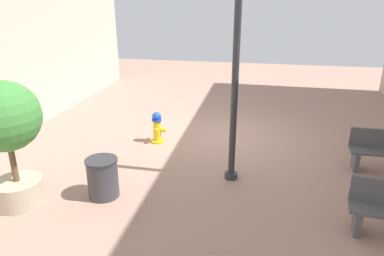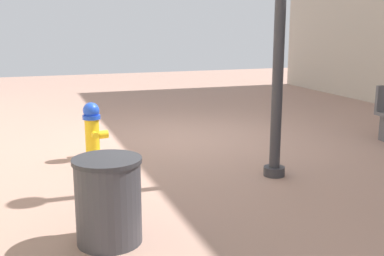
{
  "view_description": "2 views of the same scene",
  "coord_description": "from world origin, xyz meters",
  "px_view_note": "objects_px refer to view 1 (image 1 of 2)",
  "views": [
    {
      "loc": [
        -0.91,
        9.24,
        3.74
      ],
      "look_at": [
        0.65,
        1.48,
        0.76
      ],
      "focal_mm": 33.13,
      "sensor_mm": 36.0,
      "label": 1
    },
    {
      "loc": [
        2.63,
        7.66,
        1.96
      ],
      "look_at": [
        0.38,
        1.3,
        0.48
      ],
      "focal_mm": 44.34,
      "sensor_mm": 36.0,
      "label": 2
    }
  ],
  "objects_px": {
    "fire_hydrant": "(157,127)",
    "trash_bin": "(103,178)",
    "street_lamp": "(236,56)",
    "planter_tree": "(7,129)"
  },
  "relations": [
    {
      "from": "fire_hydrant",
      "to": "trash_bin",
      "type": "bearing_deg",
      "value": 84.96
    },
    {
      "from": "fire_hydrant",
      "to": "street_lamp",
      "type": "relative_size",
      "value": 0.2
    },
    {
      "from": "fire_hydrant",
      "to": "planter_tree",
      "type": "height_order",
      "value": "planter_tree"
    },
    {
      "from": "fire_hydrant",
      "to": "planter_tree",
      "type": "distance_m",
      "value": 3.97
    },
    {
      "from": "street_lamp",
      "to": "trash_bin",
      "type": "relative_size",
      "value": 5.39
    },
    {
      "from": "fire_hydrant",
      "to": "trash_bin",
      "type": "xyz_separation_m",
      "value": [
        0.25,
        2.85,
        -0.02
      ]
    },
    {
      "from": "fire_hydrant",
      "to": "street_lamp",
      "type": "xyz_separation_m",
      "value": [
        -2.14,
        1.62,
        2.22
      ]
    },
    {
      "from": "planter_tree",
      "to": "street_lamp",
      "type": "height_order",
      "value": "street_lamp"
    },
    {
      "from": "trash_bin",
      "to": "street_lamp",
      "type": "bearing_deg",
      "value": -152.76
    },
    {
      "from": "planter_tree",
      "to": "trash_bin",
      "type": "relative_size",
      "value": 2.99
    }
  ]
}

